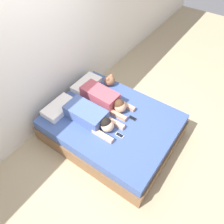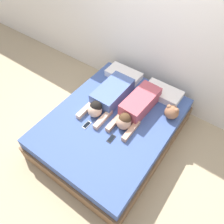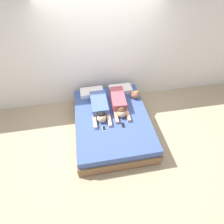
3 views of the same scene
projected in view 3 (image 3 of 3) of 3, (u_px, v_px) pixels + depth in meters
ground_plane at (112, 130)px, 4.21m from camera, size 12.00×12.00×0.00m
wall_back at (103, 55)px, 4.08m from camera, size 12.00×0.06×2.60m
bed at (112, 123)px, 4.05m from camera, size 1.67×2.11×0.47m
pillow_head_left at (92, 92)px, 4.35m from camera, size 0.57×0.32×0.11m
pillow_head_right at (120, 89)px, 4.44m from camera, size 0.57×0.32×0.11m
person_left at (100, 107)px, 3.93m from camera, size 0.38×0.98×0.24m
person_right at (119, 103)px, 4.01m from camera, size 0.34×0.97×0.24m
cell_phone_left at (104, 128)px, 3.64m from camera, size 0.06×0.14×0.01m
cell_phone_right at (123, 125)px, 3.70m from camera, size 0.06×0.14×0.01m
plush_toy at (135, 94)px, 4.22m from camera, size 0.20×0.20×0.21m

